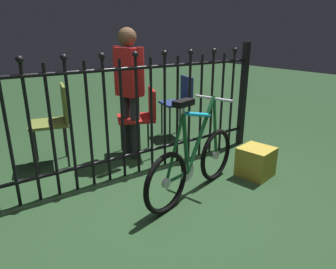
{
  "coord_description": "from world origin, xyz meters",
  "views": [
    {
      "loc": [
        -1.39,
        -2.0,
        1.45
      ],
      "look_at": [
        0.13,
        0.2,
        0.55
      ],
      "focal_mm": 32.34,
      "sensor_mm": 36.0,
      "label": 1
    }
  ],
  "objects": [
    {
      "name": "ground_plane",
      "position": [
        0.0,
        0.0,
        0.0
      ],
      "size": [
        20.0,
        20.0,
        0.0
      ],
      "primitive_type": "plane",
      "color": "#223E22"
    },
    {
      "name": "display_crate",
      "position": [
        1.04,
        -0.11,
        0.16
      ],
      "size": [
        0.38,
        0.38,
        0.31
      ],
      "primitive_type": "cube",
      "rotation": [
        0.0,
        0.0,
        0.2
      ],
      "color": "#B29933",
      "rests_on": "ground"
    },
    {
      "name": "chair_navy",
      "position": [
        1.18,
        1.43,
        0.54
      ],
      "size": [
        0.45,
        0.44,
        0.86
      ],
      "color": "black",
      "rests_on": "ground"
    },
    {
      "name": "bicycle",
      "position": [
        0.25,
        -0.03,
        0.32
      ],
      "size": [
        1.29,
        0.48,
        0.93
      ],
      "color": "black",
      "rests_on": "ground"
    },
    {
      "name": "person_visitor",
      "position": [
        0.21,
        1.11,
        0.89
      ],
      "size": [
        0.25,
        0.46,
        1.51
      ],
      "color": "#2D2D33",
      "rests_on": "ground"
    },
    {
      "name": "chair_olive",
      "position": [
        -0.57,
        1.42,
        0.56
      ],
      "size": [
        0.49,
        0.49,
        0.91
      ],
      "color": "black",
      "rests_on": "ground"
    },
    {
      "name": "chair_red",
      "position": [
        0.37,
        1.11,
        0.52
      ],
      "size": [
        0.56,
        0.56,
        0.82
      ],
      "color": "black",
      "rests_on": "ground"
    },
    {
      "name": "iron_fence",
      "position": [
        -0.05,
        0.68,
        0.68
      ],
      "size": [
        3.38,
        0.07,
        1.34
      ],
      "color": "black",
      "rests_on": "ground"
    }
  ]
}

